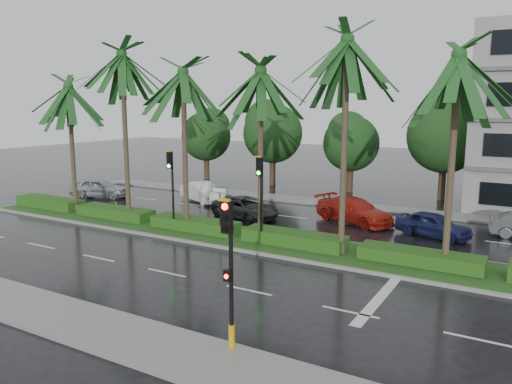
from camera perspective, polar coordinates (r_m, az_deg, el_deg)
The scene contains 17 objects.
ground at distance 25.23m, azimuth -2.83°, elevation -5.96°, with size 120.00×120.00×0.00m, color black.
near_sidewalk at distance 18.01m, azimuth -21.18°, elevation -13.16°, with size 40.00×2.40×0.12m, color gray.
far_sidewalk at distance 35.61m, azimuth 7.67°, elevation -1.20°, with size 40.00×2.00×0.12m, color gray.
median at distance 26.02m, azimuth -1.64°, elevation -5.27°, with size 36.00×4.00×0.15m.
hedge at distance 25.93m, azimuth -1.64°, elevation -4.48°, with size 35.20×1.40×0.60m.
lane_markings at distance 23.42m, azimuth 2.90°, elevation -7.22°, with size 34.00×13.06×0.01m.
palm_row at distance 25.82m, azimuth -4.13°, elevation 12.89°, with size 26.30×4.20×10.41m.
signal_near at distance 13.84m, azimuth -3.07°, elevation -8.71°, with size 0.34×0.45×4.36m.
signal_median_left at distance 27.16m, azimuth -9.66°, elevation 1.54°, with size 0.34×0.42×4.36m.
signal_median_right at distance 24.06m, azimuth 0.50°, elevation 0.59°, with size 0.34×0.42×4.36m.
street_sign at distance 25.66m, azimuth -4.17°, elevation -0.82°, with size 0.95×0.09×2.60m.
bg_trees at distance 39.68m, azimuth 13.35°, elevation 6.58°, with size 33.03×5.50×7.94m.
car_silver at distance 39.21m, azimuth -17.41°, elevation 0.47°, with size 4.33×1.74×1.48m, color #A7A8AF.
car_white at distance 35.99m, azimuth -6.15°, elevation -0.01°, with size 4.26×1.49×1.40m, color white.
car_darkgrey at distance 30.71m, azimuth -1.23°, elevation -1.80°, with size 4.66×2.15×1.30m, color black.
car_red at distance 30.04m, azimuth 11.18°, elevation -2.09°, with size 5.05×2.05×1.47m, color #A81D12.
car_blue at distance 27.93m, azimuth 19.58°, elevation -3.54°, with size 3.93×1.58×1.34m, color navy.
Camera 1 is at (13.17, -20.36, 6.95)m, focal length 35.00 mm.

